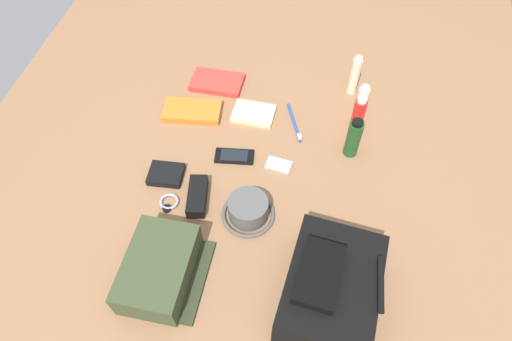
# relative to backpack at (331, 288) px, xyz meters

# --- Properties ---
(ground_plane) EXTENTS (2.64, 2.02, 0.02)m
(ground_plane) POSITION_rel_backpack_xyz_m (-0.37, -0.26, -0.08)
(ground_plane) COLOR #8B6241
(ground_plane) RESTS_ON ground
(backpack) EXTENTS (0.35, 0.27, 0.16)m
(backpack) POSITION_rel_backpack_xyz_m (0.00, 0.00, 0.00)
(backpack) COLOR black
(backpack) RESTS_ON ground_plane
(toiletry_pouch) EXTENTS (0.26, 0.22, 0.10)m
(toiletry_pouch) POSITION_rel_backpack_xyz_m (0.01, -0.46, -0.02)
(toiletry_pouch) COLOR #384228
(toiletry_pouch) RESTS_ON ground_plane
(bucket_hat) EXTENTS (0.16, 0.16, 0.07)m
(bucket_hat) POSITION_rel_backpack_xyz_m (-0.22, -0.26, -0.04)
(bucket_hat) COLOR #515151
(bucket_hat) RESTS_ON ground_plane
(lotion_bottle) EXTENTS (0.03, 0.03, 0.17)m
(lotion_bottle) POSITION_rel_backpack_xyz_m (-0.83, 0.04, 0.01)
(lotion_bottle) COLOR beige
(lotion_bottle) RESTS_ON ground_plane
(toothpaste_tube) EXTENTS (0.04, 0.04, 0.11)m
(toothpaste_tube) POSITION_rel_backpack_xyz_m (-0.74, 0.07, -0.02)
(toothpaste_tube) COLOR white
(toothpaste_tube) RESTS_ON ground_plane
(sunscreen_spray) EXTENTS (0.04, 0.04, 0.14)m
(sunscreen_spray) POSITION_rel_backpack_xyz_m (-0.65, 0.06, -0.00)
(sunscreen_spray) COLOR red
(sunscreen_spray) RESTS_ON ground_plane
(shampoo_bottle) EXTENTS (0.05, 0.05, 0.16)m
(shampoo_bottle) POSITION_rel_backpack_xyz_m (-0.52, 0.04, 0.00)
(shampoo_bottle) COLOR #19471E
(shampoo_bottle) RESTS_ON ground_plane
(paperback_novel) EXTENTS (0.13, 0.20, 0.02)m
(paperback_novel) POSITION_rel_backpack_xyz_m (-0.78, -0.48, -0.06)
(paperback_novel) COLOR red
(paperback_novel) RESTS_ON ground_plane
(travel_guidebook) EXTENTS (0.13, 0.22, 0.03)m
(travel_guidebook) POSITION_rel_backpack_xyz_m (-0.61, -0.54, -0.06)
(travel_guidebook) COLOR orange
(travel_guidebook) RESTS_ON ground_plane
(cell_phone) EXTENTS (0.07, 0.14, 0.01)m
(cell_phone) POSITION_rel_backpack_xyz_m (-0.44, -0.34, -0.06)
(cell_phone) COLOR black
(cell_phone) RESTS_ON ground_plane
(media_player) EXTENTS (0.07, 0.09, 0.01)m
(media_player) POSITION_rel_backpack_xyz_m (-0.43, -0.19, -0.07)
(media_player) COLOR #B7B7BC
(media_player) RESTS_ON ground_plane
(wristwatch) EXTENTS (0.07, 0.06, 0.01)m
(wristwatch) POSITION_rel_backpack_xyz_m (-0.22, -0.51, -0.06)
(wristwatch) COLOR #99999E
(wristwatch) RESTS_ON ground_plane
(toothbrush) EXTENTS (0.18, 0.07, 0.02)m
(toothbrush) POSITION_rel_backpack_xyz_m (-0.62, -0.16, -0.06)
(toothbrush) COLOR blue
(toothbrush) RESTS_ON ground_plane
(wallet) EXTENTS (0.09, 0.11, 0.02)m
(wallet) POSITION_rel_backpack_xyz_m (-0.32, -0.55, -0.06)
(wallet) COLOR black
(wallet) RESTS_ON ground_plane
(notepad) EXTENTS (0.12, 0.16, 0.02)m
(notepad) POSITION_rel_backpack_xyz_m (-0.64, -0.31, -0.06)
(notepad) COLOR beige
(notepad) RESTS_ON ground_plane
(sunglasses_case) EXTENTS (0.15, 0.08, 0.04)m
(sunglasses_case) POSITION_rel_backpack_xyz_m (-0.25, -0.43, -0.05)
(sunglasses_case) COLOR black
(sunglasses_case) RESTS_ON ground_plane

